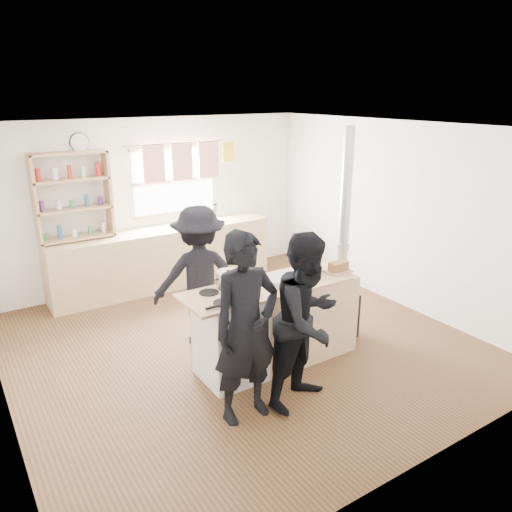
% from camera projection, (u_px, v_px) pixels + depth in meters
% --- Properties ---
extents(ground, '(5.00, 5.00, 0.01)m').
position_uv_depth(ground, '(240.00, 344.00, 5.93)').
color(ground, brown).
rests_on(ground, ground).
extents(back_counter, '(3.40, 0.55, 0.90)m').
position_uv_depth(back_counter, '(164.00, 258.00, 7.55)').
color(back_counter, tan).
rests_on(back_counter, ground).
extents(shelving_unit, '(1.00, 0.28, 1.20)m').
position_uv_depth(shelving_unit, '(73.00, 196.00, 6.69)').
color(shelving_unit, tan).
rests_on(shelving_unit, back_counter).
extents(thermos, '(0.10, 0.10, 0.27)m').
position_uv_depth(thermos, '(215.00, 213.00, 7.82)').
color(thermos, silver).
rests_on(thermos, back_counter).
extents(cooking_island, '(1.97, 0.64, 0.93)m').
position_uv_depth(cooking_island, '(277.00, 322.00, 5.41)').
color(cooking_island, white).
rests_on(cooking_island, ground).
extents(skillet_greens, '(0.31, 0.31, 0.05)m').
position_uv_depth(skillet_greens, '(236.00, 300.00, 4.75)').
color(skillet_greens, black).
rests_on(skillet_greens, cooking_island).
extents(roast_tray, '(0.40, 0.35, 0.07)m').
position_uv_depth(roast_tray, '(279.00, 279.00, 5.25)').
color(roast_tray, silver).
rests_on(roast_tray, cooking_island).
extents(stockpot_stove, '(0.25, 0.25, 0.20)m').
position_uv_depth(stockpot_stove, '(228.00, 280.00, 5.11)').
color(stockpot_stove, silver).
rests_on(stockpot_stove, cooking_island).
extents(stockpot_counter, '(0.29, 0.29, 0.21)m').
position_uv_depth(stockpot_counter, '(309.00, 263.00, 5.58)').
color(stockpot_counter, '#B8B8BA').
rests_on(stockpot_counter, cooking_island).
extents(bread_board, '(0.29, 0.21, 0.12)m').
position_uv_depth(bread_board, '(338.00, 268.00, 5.56)').
color(bread_board, tan).
rests_on(bread_board, cooking_island).
extents(flue_heater, '(0.35, 0.35, 2.50)m').
position_uv_depth(flue_heater, '(341.00, 286.00, 5.94)').
color(flue_heater, black).
rests_on(flue_heater, ground).
extents(person_near_left, '(0.64, 0.42, 1.77)m').
position_uv_depth(person_near_left, '(246.00, 328.00, 4.36)').
color(person_near_left, black).
rests_on(person_near_left, ground).
extents(person_near_right, '(0.96, 0.84, 1.68)m').
position_uv_depth(person_near_right, '(307.00, 320.00, 4.61)').
color(person_near_right, black).
rests_on(person_near_right, ground).
extents(person_far, '(1.21, 0.93, 1.66)m').
position_uv_depth(person_far, '(200.00, 277.00, 5.72)').
color(person_far, black).
rests_on(person_far, ground).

